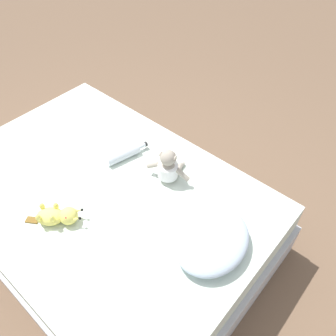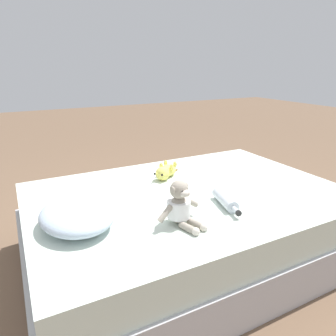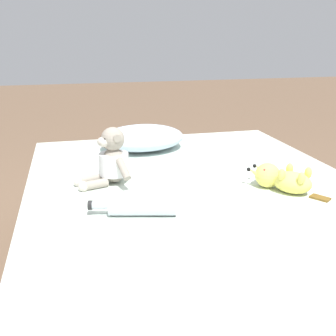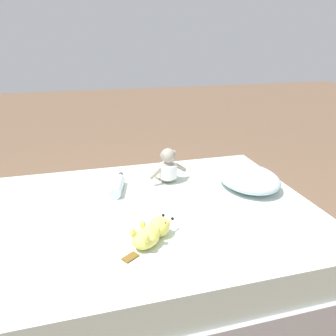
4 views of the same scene
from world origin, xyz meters
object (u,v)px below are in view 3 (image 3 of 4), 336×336
Objects in this scene: plush_monkey at (111,160)px; glass_bottle at (141,205)px; bed at (206,254)px; pillow at (142,138)px; plush_yellow_creature at (282,179)px.

plush_monkey reaches higher than glass_bottle.
bed is 0.54m from plush_monkey.
pillow reaches higher than plush_yellow_creature.
glass_bottle is (-0.27, -0.08, 0.28)m from bed.
glass_bottle is at bearing -79.68° from plush_monkey.
pillow is 0.83m from glass_bottle.
bed is 0.80m from pillow.
plush_yellow_creature is 0.59m from glass_bottle.
glass_bottle is at bearing -170.69° from plush_yellow_creature.
glass_bottle is at bearing -100.68° from pillow.
plush_yellow_creature reaches higher than bed.
plush_yellow_creature is (0.31, 0.01, 0.29)m from bed.
glass_bottle is at bearing -162.80° from bed.
plush_monkey reaches higher than pillow.
pillow is 0.84m from plush_yellow_creature.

